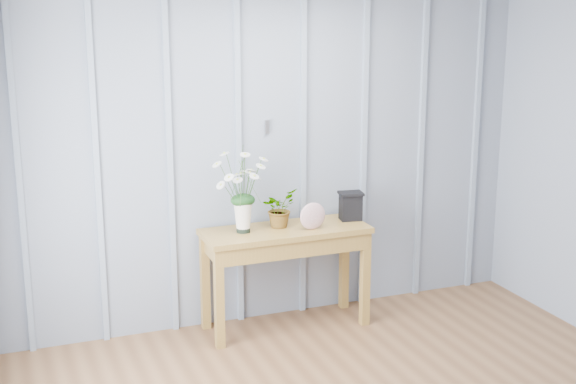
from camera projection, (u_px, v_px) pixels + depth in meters
name	position (u px, v px, depth m)	size (l,w,h in m)	color
room_shell	(352.00, 67.00, 4.45)	(4.00, 4.50, 2.50)	gray
sideboard	(285.00, 244.00, 5.76)	(1.20, 0.45, 0.75)	olive
daisy_vase	(243.00, 180.00, 5.55)	(0.43, 0.32, 0.60)	black
spider_plant	(279.00, 208.00, 5.74)	(0.25, 0.21, 0.27)	#143B17
felt_disc_vessel	(313.00, 216.00, 5.68)	(0.20, 0.05, 0.20)	#944761
carved_box	(351.00, 206.00, 5.92)	(0.19, 0.16, 0.21)	black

